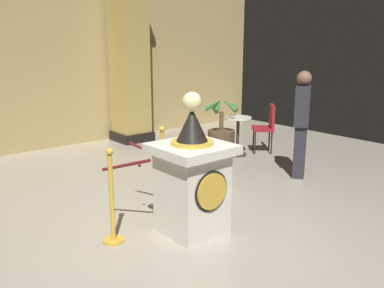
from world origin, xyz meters
name	(u,v)px	position (x,y,z in m)	size (l,w,h in m)	color
ground_plane	(195,235)	(0.00, 0.00, 0.00)	(11.94, 11.94, 0.00)	#9E9384
back_wall	(28,55)	(0.00, 5.08, 1.90)	(11.94, 0.16, 3.80)	tan
pedestal_clock	(192,179)	(0.05, 0.10, 0.63)	(0.79, 0.79, 1.61)	silver
stanchion_near	(163,176)	(0.31, 1.04, 0.38)	(0.24, 0.24, 1.07)	gold
stanchion_far	(112,210)	(-0.78, 0.46, 0.37)	(0.24, 0.24, 1.06)	gold
velvet_rope	(139,158)	(-0.24, 0.75, 0.79)	(0.87, 0.86, 0.22)	#591419
column_right	(129,58)	(1.97, 4.55, 1.81)	(0.78, 0.78, 3.65)	black
potted_palm_right	(221,139)	(2.56, 2.27, 0.34)	(0.67, 0.66, 1.15)	#4C3828
bystander_guest	(302,122)	(2.67, 0.56, 0.91)	(0.42, 0.38, 1.71)	#26262D
cafe_table	(238,131)	(2.86, 2.13, 0.48)	(0.51, 0.51, 0.75)	#332D28
cafe_chair_red	(267,124)	(3.47, 1.93, 0.57)	(0.56, 0.56, 0.96)	black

